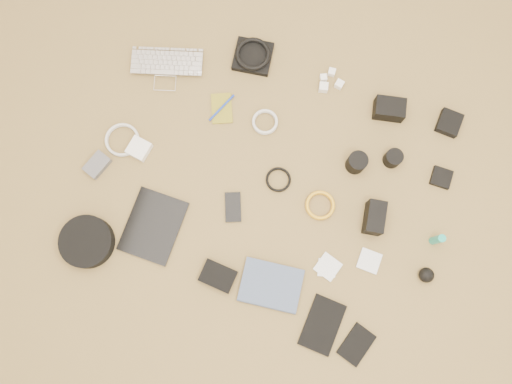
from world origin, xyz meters
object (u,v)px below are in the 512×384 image
(dslr_camera, at_px, (389,109))
(tablet, at_px, (153,226))
(laptop, at_px, (166,72))
(headphone_case, at_px, (87,242))
(paperback, at_px, (266,308))
(phone, at_px, (233,207))

(dslr_camera, xyz_separation_m, tablet, (-0.73, -0.70, -0.03))
(laptop, distance_m, headphone_case, 0.73)
(dslr_camera, distance_m, headphone_case, 1.25)
(laptop, height_order, headphone_case, headphone_case)
(paperback, bearing_deg, headphone_case, 83.27)
(tablet, xyz_separation_m, phone, (0.26, 0.16, -0.00))
(tablet, relative_size, headphone_case, 1.29)
(laptop, distance_m, paperback, 1.00)
(headphone_case, distance_m, paperback, 0.70)
(laptop, distance_m, tablet, 0.62)
(dslr_camera, bearing_deg, phone, -139.90)
(phone, xyz_separation_m, headphone_case, (-0.47, -0.29, 0.02))
(tablet, bearing_deg, phone, 32.96)
(phone, relative_size, paperback, 0.52)
(dslr_camera, xyz_separation_m, headphone_case, (-0.94, -0.83, -0.01))
(laptop, bearing_deg, paperback, -64.38)
(phone, relative_size, headphone_case, 0.58)
(laptop, height_order, paperback, same)
(laptop, height_order, phone, laptop)
(phone, bearing_deg, paperback, -73.79)
(phone, distance_m, headphone_case, 0.55)
(tablet, distance_m, paperback, 0.52)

